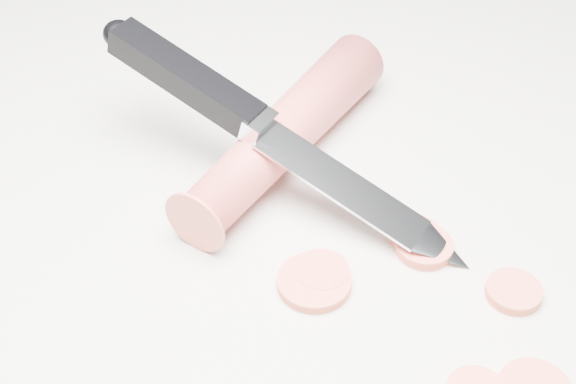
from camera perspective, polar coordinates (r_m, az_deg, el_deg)
name	(u,v)px	position (r m, az deg, el deg)	size (l,w,h in m)	color
ground	(333,262)	(0.46, 3.24, -4.97)	(2.40, 2.40, 0.00)	beige
carrot	(286,132)	(0.51, -0.15, 4.28)	(0.04, 0.04, 0.19)	#CD433F
carrot_slice_0	(314,282)	(0.44, 1.87, -6.43)	(0.04, 0.04, 0.01)	#E75743
carrot_slice_2	(424,247)	(0.47, 9.67, -3.85)	(0.03, 0.03, 0.01)	#E75743
carrot_slice_4	(415,235)	(0.47, 9.04, -3.05)	(0.03, 0.03, 0.01)	#E75743
carrot_slice_5	(321,272)	(0.45, 2.38, -5.73)	(0.03, 0.03, 0.01)	#E75743
carrot_slice_7	(514,292)	(0.46, 15.75, -6.83)	(0.03, 0.03, 0.01)	#E75743
kitchen_knife	(279,134)	(0.48, -0.62, 4.12)	(0.17, 0.23, 0.08)	silver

